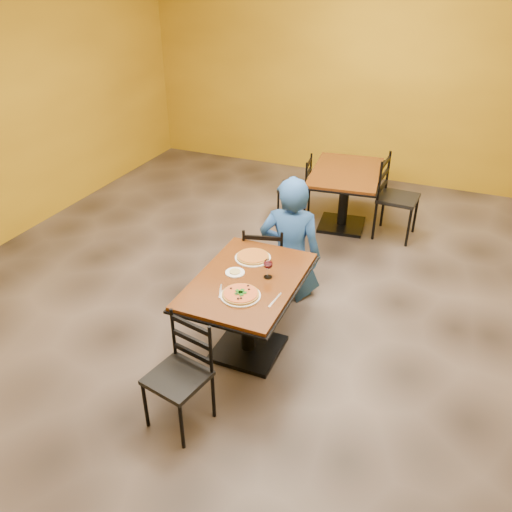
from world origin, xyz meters
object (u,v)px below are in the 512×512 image
at_px(chair_main_near, 177,378).
at_px(plate_main, 241,296).
at_px(plate_far, 253,258).
at_px(chair_second_left, 294,188).
at_px(side_plate, 235,273).
at_px(table_main, 248,298).
at_px(pizza_main, 241,294).
at_px(diner, 291,237).
at_px(pizza_far, 253,256).
at_px(chair_main_far, 264,262).
at_px(table_second, 345,186).
at_px(wine_glass, 268,268).
at_px(chair_second_right, 398,199).

relative_size(chair_main_near, plate_main, 2.74).
relative_size(plate_main, plate_far, 1.00).
distance_m(chair_second_left, side_plate, 2.69).
height_order(table_main, pizza_main, pizza_main).
relative_size(diner, plate_main, 4.05).
bearing_deg(table_main, plate_main, -78.49).
bearing_deg(pizza_far, chair_second_left, 100.39).
relative_size(plate_main, pizza_main, 1.09).
xyz_separation_m(chair_main_near, chair_second_left, (-0.38, 3.59, -0.01)).
distance_m(chair_main_far, plate_far, 0.59).
bearing_deg(side_plate, chair_second_left, 98.46).
relative_size(table_main, chair_main_far, 1.44).
relative_size(table_second, plate_far, 4.26).
bearing_deg(side_plate, table_second, 84.35).
bearing_deg(side_plate, chair_main_near, -90.70).
relative_size(table_second, chair_main_near, 1.56).
height_order(pizza_main, plate_far, pizza_main).
bearing_deg(pizza_main, wine_glass, 74.39).
bearing_deg(wine_glass, chair_second_left, 104.38).
height_order(chair_main_far, pizza_main, chair_main_far).
xyz_separation_m(plate_main, pizza_far, (-0.14, 0.56, 0.02)).
distance_m(diner, plate_far, 0.73).
height_order(chair_second_right, diner, diner).
distance_m(chair_second_left, plate_main, 2.99).
distance_m(plate_far, pizza_far, 0.02).
bearing_deg(chair_second_left, pizza_far, 2.25).
xyz_separation_m(chair_main_far, diner, (0.18, 0.23, 0.20)).
bearing_deg(plate_main, pizza_far, 103.87).
bearing_deg(table_second, chair_second_right, 0.00).
bearing_deg(diner, pizza_far, 70.44).
bearing_deg(chair_second_left, table_main, 2.88).
relative_size(table_second, pizza_main, 4.65).
height_order(table_main, chair_main_near, chair_main_near).
bearing_deg(pizza_main, table_main, 101.51).
distance_m(pizza_far, side_plate, 0.28).
distance_m(table_second, plate_main, 2.93).
bearing_deg(pizza_far, diner, 81.98).
distance_m(pizza_main, plate_far, 0.58).
xyz_separation_m(pizza_main, pizza_far, (-0.14, 0.56, 0.00)).
bearing_deg(chair_second_left, side_plate, 0.32).
bearing_deg(wine_glass, pizza_main, -105.61).
relative_size(pizza_far, wine_glass, 1.56).
distance_m(table_second, chair_second_left, 0.67).
height_order(table_main, pizza_far, pizza_far).
bearing_deg(diner, chair_main_near, 73.97).
distance_m(chair_second_right, side_plate, 2.80).
distance_m(diner, wine_glass, 0.97).
height_order(table_main, chair_second_right, chair_second_right).
distance_m(chair_main_near, pizza_far, 1.28).
relative_size(chair_second_left, chair_second_right, 0.85).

